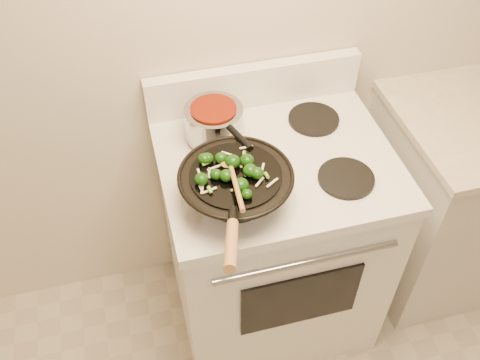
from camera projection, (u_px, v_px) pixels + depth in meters
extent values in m
cube|color=white|center=(271.00, 245.00, 2.11)|extent=(0.76, 0.64, 0.88)
cube|color=white|center=(277.00, 162.00, 1.78)|extent=(0.78, 0.66, 0.04)
cube|color=white|center=(254.00, 85.00, 1.91)|extent=(0.78, 0.05, 0.16)
cylinder|color=#989BA0|center=(307.00, 262.00, 1.65)|extent=(0.60, 0.02, 0.02)
cube|color=black|center=(300.00, 300.00, 1.82)|extent=(0.42, 0.01, 0.28)
cylinder|color=black|center=(236.00, 199.00, 1.63)|extent=(0.18, 0.18, 0.01)
cylinder|color=black|center=(346.00, 178.00, 1.69)|extent=(0.18, 0.18, 0.01)
cylinder|color=black|center=(215.00, 136.00, 1.83)|extent=(0.18, 0.18, 0.01)
cylinder|color=black|center=(314.00, 119.00, 1.89)|extent=(0.18, 0.18, 0.01)
cube|color=silver|center=(467.00, 198.00, 2.29)|extent=(0.76, 0.60, 0.88)
torus|color=black|center=(236.00, 175.00, 1.55)|extent=(0.34, 0.34, 0.01)
cylinder|color=black|center=(236.00, 175.00, 1.55)|extent=(0.27, 0.27, 0.01)
cylinder|color=black|center=(233.00, 216.00, 1.39)|extent=(0.04, 0.06, 0.04)
cylinder|color=#A97442|center=(231.00, 245.00, 1.28)|extent=(0.08, 0.18, 0.07)
ellipsoid|color=#103908|center=(241.00, 185.00, 1.50)|extent=(0.04, 0.04, 0.04)
cylinder|color=#528730|center=(246.00, 187.00, 1.51)|extent=(0.02, 0.02, 0.02)
ellipsoid|color=#103908|center=(233.00, 161.00, 1.56)|extent=(0.05, 0.05, 0.04)
ellipsoid|color=#103908|center=(221.00, 158.00, 1.57)|extent=(0.04, 0.04, 0.03)
ellipsoid|color=#103908|center=(201.00, 179.00, 1.51)|extent=(0.04, 0.04, 0.03)
cylinder|color=#528730|center=(206.00, 181.00, 1.52)|extent=(0.02, 0.02, 0.01)
ellipsoid|color=#103908|center=(247.00, 194.00, 1.48)|extent=(0.03, 0.03, 0.03)
ellipsoid|color=#103908|center=(250.00, 170.00, 1.53)|extent=(0.04, 0.04, 0.04)
ellipsoid|color=#103908|center=(204.00, 159.00, 1.57)|extent=(0.04, 0.04, 0.03)
cylinder|color=#528730|center=(208.00, 160.00, 1.58)|extent=(0.02, 0.02, 0.01)
ellipsoid|color=#103908|center=(226.00, 176.00, 1.52)|extent=(0.04, 0.04, 0.03)
ellipsoid|color=#103908|center=(247.00, 160.00, 1.56)|extent=(0.04, 0.04, 0.04)
ellipsoid|color=#103908|center=(216.00, 174.00, 1.53)|extent=(0.03, 0.03, 0.03)
cylinder|color=#528730|center=(219.00, 176.00, 1.54)|extent=(0.02, 0.02, 0.01)
ellipsoid|color=#103908|center=(208.00, 158.00, 1.57)|extent=(0.04, 0.04, 0.03)
ellipsoid|color=#103908|center=(257.00, 173.00, 1.53)|extent=(0.04, 0.04, 0.03)
cube|color=white|center=(249.00, 174.00, 1.54)|extent=(0.03, 0.01, 0.00)
cube|color=white|center=(209.00, 173.00, 1.55)|extent=(0.01, 0.04, 0.00)
cube|color=white|center=(199.00, 184.00, 1.52)|extent=(0.01, 0.04, 0.00)
cube|color=white|center=(200.00, 174.00, 1.54)|extent=(0.01, 0.04, 0.00)
cube|color=white|center=(209.00, 190.00, 1.50)|extent=(0.05, 0.02, 0.00)
cube|color=white|center=(202.00, 189.00, 1.51)|extent=(0.02, 0.04, 0.00)
cube|color=white|center=(272.00, 183.00, 1.52)|extent=(0.04, 0.03, 0.00)
cube|color=white|center=(215.00, 167.00, 1.56)|extent=(0.05, 0.02, 0.00)
cube|color=white|center=(262.00, 172.00, 1.55)|extent=(0.02, 0.03, 0.00)
cube|color=white|center=(263.00, 167.00, 1.56)|extent=(0.02, 0.03, 0.00)
cube|color=white|center=(260.00, 182.00, 1.52)|extent=(0.04, 0.03, 0.00)
cube|color=white|center=(246.00, 147.00, 1.62)|extent=(0.04, 0.01, 0.00)
cube|color=white|center=(229.00, 154.00, 1.60)|extent=(0.04, 0.04, 0.00)
cylinder|color=#73AA37|center=(221.00, 176.00, 1.53)|extent=(0.02, 0.02, 0.01)
cylinder|color=#73AA37|center=(206.00, 163.00, 1.57)|extent=(0.02, 0.03, 0.01)
cylinder|color=#73AA37|center=(210.00, 190.00, 1.50)|extent=(0.02, 0.02, 0.01)
cylinder|color=#73AA37|center=(267.00, 175.00, 1.53)|extent=(0.02, 0.01, 0.01)
cylinder|color=#73AA37|center=(244.00, 154.00, 1.60)|extent=(0.03, 0.02, 0.02)
sphere|color=beige|center=(211.00, 172.00, 1.55)|extent=(0.01, 0.01, 0.01)
sphere|color=beige|center=(232.00, 190.00, 1.50)|extent=(0.01, 0.01, 0.01)
sphere|color=beige|center=(231.00, 165.00, 1.57)|extent=(0.01, 0.01, 0.01)
sphere|color=beige|center=(241.00, 167.00, 1.56)|extent=(0.01, 0.01, 0.01)
ellipsoid|color=#A97442|center=(230.00, 163.00, 1.57)|extent=(0.06, 0.05, 0.02)
cylinder|color=#A97442|center=(236.00, 186.00, 1.47)|extent=(0.04, 0.23, 0.07)
cylinder|color=#989BA0|center=(214.00, 122.00, 1.78)|extent=(0.20, 0.20, 0.11)
cylinder|color=#601204|center=(213.00, 109.00, 1.74)|extent=(0.15, 0.15, 0.01)
cylinder|color=black|center=(240.00, 138.00, 1.66)|extent=(0.06, 0.12, 0.02)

